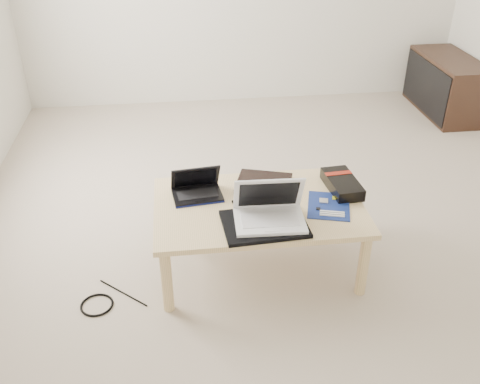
{
  "coord_description": "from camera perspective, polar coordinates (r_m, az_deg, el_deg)",
  "views": [
    {
      "loc": [
        -0.65,
        -2.9,
        1.91
      ],
      "look_at": [
        -0.35,
        -0.55,
        0.48
      ],
      "focal_mm": 40.0,
      "sensor_mm": 36.0,
      "label": 1
    }
  ],
  "objects": [
    {
      "name": "ground",
      "position": [
        3.53,
        4.56,
        -1.8
      ],
      "size": [
        4.0,
        4.0,
        0.0
      ],
      "primitive_type": "plane",
      "color": "beige",
      "rests_on": "ground"
    },
    {
      "name": "coffee_table",
      "position": [
        2.85,
        1.98,
        -2.16
      ],
      "size": [
        1.1,
        0.7,
        0.4
      ],
      "color": "#E6C08A",
      "rests_on": "ground"
    },
    {
      "name": "media_cabinet",
      "position": [
        5.25,
        21.12,
        10.55
      ],
      "size": [
        0.41,
        0.9,
        0.5
      ],
      "color": "#382317",
      "rests_on": "ground"
    },
    {
      "name": "book",
      "position": [
        2.98,
        2.56,
        0.91
      ],
      "size": [
        0.36,
        0.32,
        0.03
      ],
      "color": "black",
      "rests_on": "coffee_table"
    },
    {
      "name": "netbook",
      "position": [
        2.89,
        -4.64,
        0.3
      ],
      "size": [
        0.28,
        0.22,
        0.17
      ],
      "color": "black",
      "rests_on": "coffee_table"
    },
    {
      "name": "tablet",
      "position": [
        2.81,
        1.98,
        -1.33
      ],
      "size": [
        0.27,
        0.24,
        0.01
      ],
      "color": "black",
      "rests_on": "coffee_table"
    },
    {
      "name": "remote",
      "position": [
        2.89,
        4.77,
        -0.36
      ],
      "size": [
        0.1,
        0.2,
        0.02
      ],
      "color": "#B8B8BC",
      "rests_on": "coffee_table"
    },
    {
      "name": "neoprene_sleeve",
      "position": [
        2.65,
        2.61,
        -3.43
      ],
      "size": [
        0.43,
        0.33,
        0.02
      ],
      "primitive_type": "cube",
      "rotation": [
        0.0,
        0.0,
        0.07
      ],
      "color": "black",
      "rests_on": "coffee_table"
    },
    {
      "name": "white_laptop",
      "position": [
        2.64,
        3.14,
        -2.08
      ],
      "size": [
        0.35,
        0.26,
        0.23
      ],
      "color": "white",
      "rests_on": "neoprene_sleeve"
    },
    {
      "name": "motherboard",
      "position": [
        2.84,
        9.47,
        -1.46
      ],
      "size": [
        0.28,
        0.32,
        0.01
      ],
      "color": "navy",
      "rests_on": "coffee_table"
    },
    {
      "name": "gpu_box",
      "position": [
        2.99,
        10.82,
        0.85
      ],
      "size": [
        0.17,
        0.31,
        0.07
      ],
      "color": "black",
      "rests_on": "coffee_table"
    },
    {
      "name": "cable_coil",
      "position": [
        2.74,
        0.33,
        -2.22
      ],
      "size": [
        0.12,
        0.12,
        0.01
      ],
      "primitive_type": "torus",
      "rotation": [
        0.0,
        0.0,
        -0.31
      ],
      "color": "black",
      "rests_on": "coffee_table"
    },
    {
      "name": "floor_cable_coil",
      "position": [
        2.89,
        -15.02,
        -11.56
      ],
      "size": [
        0.22,
        0.22,
        0.01
      ],
      "primitive_type": "torus",
      "rotation": [
        0.0,
        0.0,
        0.4
      ],
      "color": "black",
      "rests_on": "ground"
    },
    {
      "name": "floor_cable_trail",
      "position": [
        2.93,
        -12.36,
        -10.46
      ],
      "size": [
        0.26,
        0.24,
        0.01
      ],
      "primitive_type": "cylinder",
      "rotation": [
        1.57,
        0.0,
        0.84
      ],
      "color": "black",
      "rests_on": "ground"
    }
  ]
}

